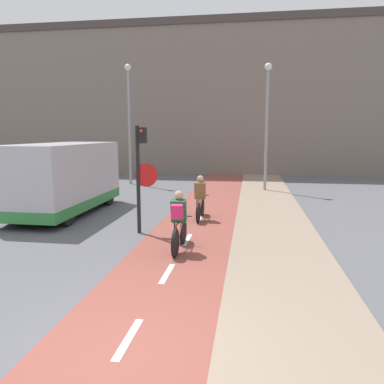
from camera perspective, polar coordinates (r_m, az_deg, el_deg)
The scene contains 10 objects.
ground_plane at distance 5.34m, azimuth -11.51°, elevation -23.93°, with size 120.00×120.00×0.00m, color #5B5B60.
bike_lane at distance 5.34m, azimuth -11.50°, elevation -23.83°, with size 2.41×60.00×0.02m.
sidewalk_strip at distance 5.13m, azimuth 17.62°, elevation -25.41°, with size 2.40×60.00×0.05m.
building_row_background at distance 28.60m, azimuth 5.70°, elevation 13.78°, with size 60.00×5.20×10.54m.
traffic_light_pole at distance 10.73m, azimuth -7.81°, elevation 3.73°, with size 0.67×0.25×3.09m.
street_lamp_far at distance 21.56m, azimuth -9.58°, elevation 11.99°, with size 0.36×0.36×6.60m.
street_lamp_sidewalk at distance 18.95m, azimuth 11.36°, elevation 11.69°, with size 0.36×0.36×6.19m.
cyclist_near at distance 9.18m, azimuth -2.00°, elevation -4.69°, with size 0.46×1.73×1.50m.
cyclist_far at distance 12.50m, azimuth 1.26°, elevation -1.21°, with size 0.46×1.69×1.49m.
van at distance 14.14m, azimuth -18.88°, elevation 1.83°, with size 2.14×5.37×2.51m.
Camera 1 is at (1.64, -4.18, 2.89)m, focal length 35.00 mm.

